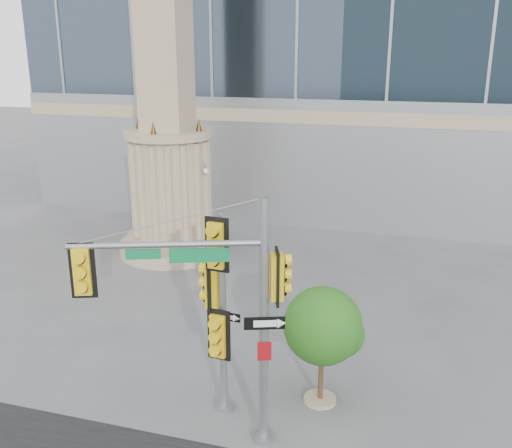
# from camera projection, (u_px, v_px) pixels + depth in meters

# --- Properties ---
(ground) EXTENTS (120.00, 120.00, 0.00)m
(ground) POSITION_uv_depth(u_px,v_px,m) (246.00, 394.00, 14.05)
(ground) COLOR #545456
(ground) RESTS_ON ground
(monument) EXTENTS (4.40, 4.40, 16.60)m
(monument) POSITION_uv_depth(u_px,v_px,m) (168.00, 119.00, 22.30)
(monument) COLOR tan
(monument) RESTS_ON ground
(main_signal_pole) EXTENTS (4.04, 1.78, 5.44)m
(main_signal_pole) POSITION_uv_depth(u_px,v_px,m) (215.00, 299.00, 11.38)
(main_signal_pole) COLOR slate
(main_signal_pole) RESTS_ON ground
(secondary_signal_pole) EXTENTS (0.83, 0.66, 4.85)m
(secondary_signal_pole) POSITION_uv_depth(u_px,v_px,m) (218.00, 299.00, 12.59)
(secondary_signal_pole) COLOR slate
(secondary_signal_pole) RESTS_ON ground
(street_tree) EXTENTS (1.88, 1.84, 2.93)m
(street_tree) POSITION_uv_depth(u_px,v_px,m) (324.00, 329.00, 13.22)
(street_tree) COLOR tan
(street_tree) RESTS_ON ground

